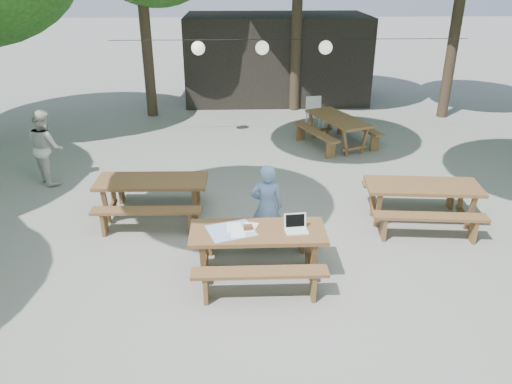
{
  "coord_description": "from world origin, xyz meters",
  "views": [
    {
      "loc": [
        -0.85,
        -6.84,
        4.31
      ],
      "look_at": [
        -0.58,
        0.27,
        1.05
      ],
      "focal_mm": 35.0,
      "sensor_mm": 36.0,
      "label": 1
    }
  ],
  "objects_px": {
    "picnic_table_nw": "(153,198)",
    "plastic_chair": "(315,120)",
    "second_person": "(46,147)",
    "woman": "(267,207)",
    "main_picnic_table": "(258,252)"
  },
  "relations": [
    {
      "from": "plastic_chair",
      "to": "main_picnic_table",
      "type": "bearing_deg",
      "value": -114.25
    },
    {
      "from": "second_person",
      "to": "plastic_chair",
      "type": "xyz_separation_m",
      "value": [
        6.26,
        3.57,
        -0.54
      ]
    },
    {
      "from": "main_picnic_table",
      "to": "picnic_table_nw",
      "type": "xyz_separation_m",
      "value": [
        -1.85,
        1.96,
        0.0
      ]
    },
    {
      "from": "plastic_chair",
      "to": "picnic_table_nw",
      "type": "bearing_deg",
      "value": -134.76
    },
    {
      "from": "main_picnic_table",
      "to": "second_person",
      "type": "height_order",
      "value": "second_person"
    },
    {
      "from": "main_picnic_table",
      "to": "picnic_table_nw",
      "type": "distance_m",
      "value": 2.7
    },
    {
      "from": "woman",
      "to": "plastic_chair",
      "type": "relative_size",
      "value": 1.62
    },
    {
      "from": "second_person",
      "to": "plastic_chair",
      "type": "distance_m",
      "value": 7.23
    },
    {
      "from": "woman",
      "to": "plastic_chair",
      "type": "xyz_separation_m",
      "value": [
        1.75,
        6.48,
        -0.47
      ]
    },
    {
      "from": "woman",
      "to": "picnic_table_nw",
      "type": "bearing_deg",
      "value": -29.16
    },
    {
      "from": "main_picnic_table",
      "to": "picnic_table_nw",
      "type": "bearing_deg",
      "value": 133.34
    },
    {
      "from": "picnic_table_nw",
      "to": "plastic_chair",
      "type": "xyz_separation_m",
      "value": [
        3.78,
        5.34,
        -0.13
      ]
    },
    {
      "from": "second_person",
      "to": "woman",
      "type": "bearing_deg",
      "value": -160.94
    },
    {
      "from": "main_picnic_table",
      "to": "woman",
      "type": "relative_size",
      "value": 1.37
    },
    {
      "from": "main_picnic_table",
      "to": "plastic_chair",
      "type": "distance_m",
      "value": 7.55
    }
  ]
}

